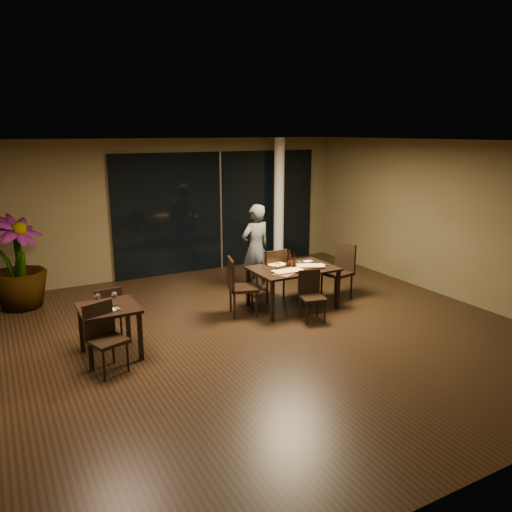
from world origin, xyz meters
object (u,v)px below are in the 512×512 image
object	(u,v)px
chair_main_left	(238,284)
potted_plant	(18,263)
side_table	(109,315)
chair_main_right	(340,268)
main_table	(293,272)
diner	(256,249)
bottle_a	(289,260)
chair_side_far	(108,311)
bottle_b	(294,261)
bottle_c	(289,258)
chair_side_near	(104,334)
chair_main_near	(311,293)
chair_main_far	(273,272)

from	to	relation	value
chair_main_left	potted_plant	distance (m)	4.00
side_table	chair_main_right	xyz separation A→B (m)	(4.51, 0.54, -0.03)
chair_main_left	chair_main_right	world-z (taller)	chair_main_right
main_table	chair_main_right	world-z (taller)	chair_main_right
diner	bottle_a	size ratio (longest dim) A/B	5.97
chair_side_far	potted_plant	xyz separation A→B (m)	(-1.06, 2.30, 0.36)
main_table	bottle_b	distance (m)	0.20
bottle_c	main_table	bearing A→B (deg)	-90.34
side_table	chair_side_near	bearing A→B (deg)	-111.75
chair_main_left	potted_plant	bearing A→B (deg)	71.93
chair_main_right	bottle_c	bearing A→B (deg)	-106.17
chair_main_near	chair_main_left	xyz separation A→B (m)	(-1.01, 0.76, 0.10)
chair_main_near	bottle_c	distance (m)	0.89
side_table	chair_side_far	xyz separation A→B (m)	(0.09, 0.53, -0.13)
chair_main_far	chair_main_near	size ratio (longest dim) A/B	1.17
potted_plant	chair_side_far	bearing A→B (deg)	-65.18
side_table	chair_main_right	world-z (taller)	chair_main_right
main_table	chair_side_far	bearing A→B (deg)	179.52
bottle_a	chair_side_far	bearing A→B (deg)	-179.66
diner	bottle_c	distance (m)	0.99
diner	bottle_b	xyz separation A→B (m)	(0.19, -1.12, -0.01)
diner	bottle_c	world-z (taller)	diner
side_table	chair_main_far	xyz separation A→B (m)	(3.28, 1.03, -0.07)
potted_plant	bottle_a	bearing A→B (deg)	-27.90
chair_main_far	bottle_a	distance (m)	0.59
chair_main_far	chair_main_right	bearing A→B (deg)	155.74
chair_main_right	bottle_c	size ratio (longest dim) A/B	3.63
chair_main_near	chair_side_far	size ratio (longest dim) A/B	0.97
main_table	chair_main_right	bearing A→B (deg)	2.23
main_table	bottle_b	bearing A→B (deg)	-20.01
side_table	bottle_b	size ratio (longest dim) A/B	3.18
chair_main_near	bottle_c	bearing A→B (deg)	98.95
bottle_b	bottle_c	xyz separation A→B (m)	(-0.02, 0.14, 0.02)
side_table	potted_plant	world-z (taller)	potted_plant
chair_side_near	chair_main_right	bearing A→B (deg)	-7.60
main_table	side_table	xyz separation A→B (m)	(-3.40, -0.50, -0.05)
chair_main_far	potted_plant	world-z (taller)	potted_plant
chair_side_near	bottle_a	xyz separation A→B (m)	(3.49, 0.95, 0.37)
bottle_a	bottle_c	world-z (taller)	bottle_a
chair_main_near	chair_side_far	distance (m)	3.33
chair_main_near	chair_side_far	world-z (taller)	chair_side_far
bottle_b	bottle_c	bearing A→B (deg)	97.18
side_table	bottle_b	world-z (taller)	bottle_b
chair_side_near	bottle_a	size ratio (longest dim) A/B	3.16
chair_main_left	side_table	bearing A→B (deg)	120.24
chair_main_right	diner	size ratio (longest dim) A/B	0.60
main_table	chair_main_far	size ratio (longest dim) A/B	1.51
chair_main_near	chair_main_far	bearing A→B (deg)	105.84
chair_main_right	potted_plant	distance (m)	5.95
chair_main_near	diner	xyz separation A→B (m)	(-0.12, 1.77, 0.41)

